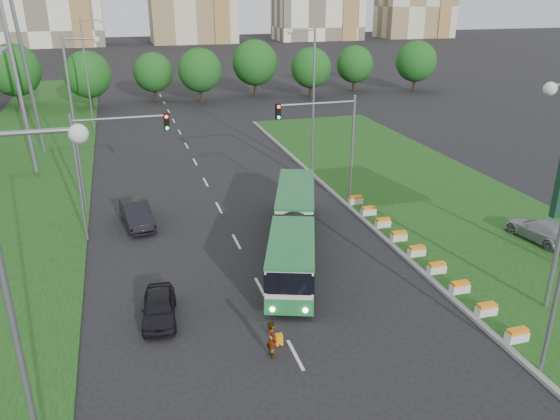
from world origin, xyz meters
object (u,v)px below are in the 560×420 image
object	(u,v)px
articulated_bus	(290,229)
pedestrian	(272,339)
shopping_trolley	(279,339)
car_median	(542,230)
car_left_near	(159,307)
car_left_far	(137,214)
traffic_mast_median	(332,135)
traffic_mast_left	(104,156)

from	to	relation	value
articulated_bus	pedestrian	size ratio (longest dim) A/B	8.78
shopping_trolley	articulated_bus	bearing A→B (deg)	67.12
car_median	pedestrian	bearing A→B (deg)	10.15
car_left_near	car_median	bearing A→B (deg)	10.74
car_left_far	pedestrian	distance (m)	16.94
car_left_near	shopping_trolley	world-z (taller)	car_left_near
articulated_bus	pedestrian	world-z (taller)	articulated_bus
articulated_bus	car_median	xyz separation A→B (m)	(15.43, -3.12, -0.69)
articulated_bus	car_left_near	size ratio (longest dim) A/B	3.86
traffic_mast_median	traffic_mast_left	distance (m)	15.19
traffic_mast_left	car_left_far	world-z (taller)	traffic_mast_left
traffic_mast_median	car_median	world-z (taller)	traffic_mast_median
traffic_mast_left	pedestrian	world-z (taller)	traffic_mast_left
car_left_far	articulated_bus	bearing A→B (deg)	-45.91
car_left_far	pedestrian	xyz separation A→B (m)	(4.81, -16.25, 0.06)
traffic_mast_left	car_median	xyz separation A→B (m)	(25.58, -8.48, -4.52)
pedestrian	traffic_mast_left	bearing A→B (deg)	15.59
traffic_mast_left	car_left_far	bearing A→B (deg)	43.22
articulated_bus	traffic_mast_median	bearing A→B (deg)	71.39
shopping_trolley	car_left_far	bearing A→B (deg)	106.48
articulated_bus	car_left_far	world-z (taller)	articulated_bus
articulated_bus	car_median	bearing A→B (deg)	8.18
car_median	pedestrian	size ratio (longest dim) A/B	2.73
traffic_mast_median	shopping_trolley	xyz separation A→B (m)	(-8.25, -15.07, -5.09)
traffic_mast_median	shopping_trolley	size ratio (longest dim) A/B	15.18
car_left_far	shopping_trolley	bearing A→B (deg)	-78.40
pedestrian	shopping_trolley	size ratio (longest dim) A/B	3.26
car_left_far	shopping_trolley	xyz separation A→B (m)	(5.34, -15.55, -0.54)
traffic_mast_left	articulated_bus	size ratio (longest dim) A/B	0.53
articulated_bus	car_median	world-z (taller)	articulated_bus
pedestrian	shopping_trolley	xyz separation A→B (m)	(0.53, 0.70, -0.60)
traffic_mast_median	car_median	size ratio (longest dim) A/B	1.71
car_left_far	shopping_trolley	distance (m)	16.45
car_median	pedestrian	world-z (taller)	pedestrian
car_left_far	car_left_near	bearing A→B (deg)	-95.24
car_left_far	pedestrian	world-z (taller)	pedestrian
car_left_near	pedestrian	world-z (taller)	pedestrian
traffic_mast_left	car_left_near	bearing A→B (deg)	-79.16
pedestrian	shopping_trolley	distance (m)	1.06
traffic_mast_median	pedestrian	xyz separation A→B (m)	(-8.78, -15.77, -4.49)
articulated_bus	car_left_near	world-z (taller)	articulated_bus
car_left_near	car_left_far	world-z (taller)	car_left_far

